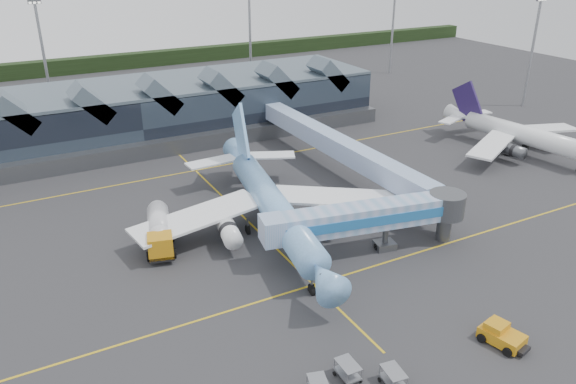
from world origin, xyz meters
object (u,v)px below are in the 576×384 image
fuel_truck (159,228)px  jet_bridge (379,216)px  regional_jet (519,133)px  main_airliner (270,202)px  pushback_tug (501,335)px

fuel_truck → jet_bridge: bearing=-17.2°
regional_jet → fuel_truck: 62.00m
jet_bridge → fuel_truck: jet_bridge is taller
main_airliner → pushback_tug: 30.18m
jet_bridge → main_airliner: bearing=140.2°
regional_jet → jet_bridge: size_ratio=1.24×
main_airliner → fuel_truck: 13.50m
fuel_truck → pushback_tug: fuel_truck is taller
jet_bridge → fuel_truck: size_ratio=2.23×
main_airliner → fuel_truck: size_ratio=3.61×
main_airliner → jet_bridge: bearing=-40.6°
main_airliner → regional_jet: main_airliner is taller
jet_bridge → pushback_tug: size_ratio=5.38×
main_airliner → fuel_truck: bearing=177.7°
pushback_tug → main_airliner: bearing=92.6°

